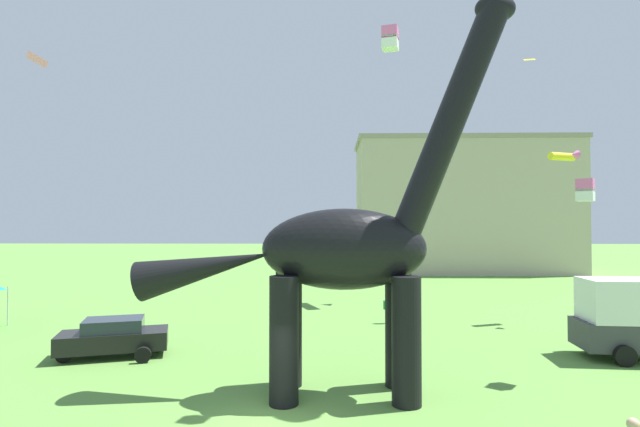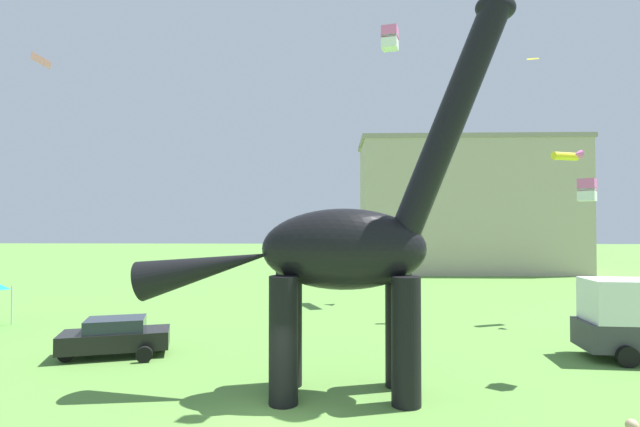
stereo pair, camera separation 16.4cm
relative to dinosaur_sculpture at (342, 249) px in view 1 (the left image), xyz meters
The scene contains 10 objects.
dinosaur_sculpture is the anchor object (origin of this frame).
parked_sedan_left 10.84m from the dinosaur_sculpture, 155.55° to the left, with size 4.54×2.93×1.55m.
person_photographer 12.00m from the dinosaur_sculpture, 75.85° to the left, with size 0.55×0.24×1.46m.
kite_far_right 17.92m from the dinosaur_sculpture, 42.67° to the left, with size 1.65×1.59×0.47m.
kite_high_left 6.76m from the dinosaur_sculpture, 18.75° to the right, with size 0.59×0.59×0.69m.
kite_mid_left 26.66m from the dinosaur_sculpture, 142.35° to the left, with size 1.85×1.97×0.52m.
kite_apex 24.67m from the dinosaur_sculpture, 52.68° to the left, with size 0.83×0.65×0.26m.
kite_high_right 17.35m from the dinosaur_sculpture, 85.73° to the left, with size 2.75×2.81×0.80m.
kite_near_low 9.06m from the dinosaur_sculpture, 11.75° to the left, with size 0.77×0.77×0.78m.
background_building_block 42.73m from the dinosaur_sculpture, 69.64° to the left, with size 24.29×9.82×14.96m.
Camera 1 is at (1.57, -12.52, 5.42)m, focal length 27.06 mm.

